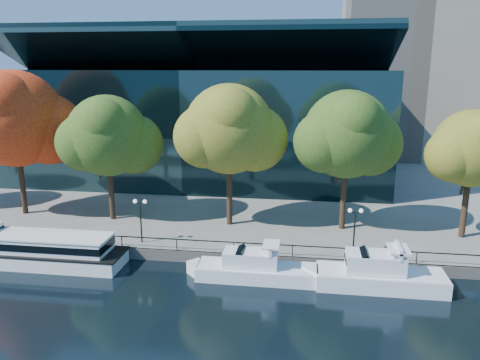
% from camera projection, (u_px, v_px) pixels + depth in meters
% --- Properties ---
extents(ground, '(160.00, 160.00, 0.00)m').
position_uv_depth(ground, '(166.00, 276.00, 37.79)').
color(ground, black).
rests_on(ground, ground).
extents(promenade, '(90.00, 67.08, 1.00)m').
position_uv_depth(promenade, '(235.00, 171.00, 72.62)').
color(promenade, slate).
rests_on(promenade, ground).
extents(railing, '(88.20, 0.08, 0.99)m').
position_uv_depth(railing, '(177.00, 239.00, 40.45)').
color(railing, black).
rests_on(railing, promenade).
extents(convention_building, '(50.00, 24.57, 21.43)m').
position_uv_depth(convention_building, '(202.00, 123.00, 66.84)').
color(convention_building, black).
rests_on(convention_building, ground).
extents(tour_boat, '(16.95, 3.78, 3.22)m').
position_uv_depth(tour_boat, '(31.00, 248.00, 39.98)').
color(tour_boat, white).
rests_on(tour_boat, ground).
extents(cruiser_near, '(10.54, 2.71, 3.05)m').
position_uv_depth(cruiser_near, '(251.00, 267.00, 37.20)').
color(cruiser_near, white).
rests_on(cruiser_near, ground).
extents(cruiser_far, '(10.85, 3.01, 3.55)m').
position_uv_depth(cruiser_far, '(374.00, 274.00, 35.69)').
color(cruiser_far, white).
rests_on(cruiser_far, ground).
extents(tree_1, '(12.49, 10.24, 15.22)m').
position_uv_depth(tree_1, '(17.00, 121.00, 48.20)').
color(tree_1, black).
rests_on(tree_1, promenade).
extents(tree_2, '(10.18, 8.35, 12.80)m').
position_uv_depth(tree_2, '(109.00, 138.00, 46.75)').
color(tree_2, black).
rests_on(tree_2, promenade).
extents(tree_3, '(10.87, 8.91, 13.97)m').
position_uv_depth(tree_3, '(231.00, 131.00, 44.89)').
color(tree_3, black).
rests_on(tree_3, promenade).
extents(tree_4, '(10.38, 8.51, 13.45)m').
position_uv_depth(tree_4, '(349.00, 136.00, 43.72)').
color(tree_4, black).
rests_on(tree_4, promenade).
extents(tree_5, '(8.70, 7.14, 11.86)m').
position_uv_depth(tree_5, '(474.00, 150.00, 41.69)').
color(tree_5, black).
rests_on(tree_5, promenade).
extents(lamp_1, '(1.26, 0.36, 4.03)m').
position_uv_depth(lamp_1, '(140.00, 211.00, 41.66)').
color(lamp_1, black).
rests_on(lamp_1, promenade).
extents(lamp_2, '(1.26, 0.36, 4.03)m').
position_uv_depth(lamp_2, '(355.00, 220.00, 39.07)').
color(lamp_2, black).
rests_on(lamp_2, promenade).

